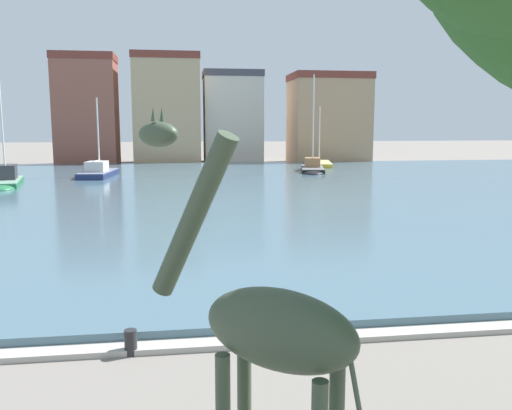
% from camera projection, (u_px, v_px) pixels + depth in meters
% --- Properties ---
extents(harbor_water, '(81.58, 49.75, 0.29)m').
position_uv_depth(harbor_water, '(229.00, 190.00, 35.54)').
color(harbor_water, '#476675').
rests_on(harbor_water, ground).
extents(quay_edge_coping, '(81.58, 0.50, 0.12)m').
position_uv_depth(quay_edge_coping, '(340.00, 337.00, 10.95)').
color(quay_edge_coping, '#ADA89E').
rests_on(quay_edge_coping, ground).
extents(giraffe_statue, '(2.23, 1.95, 4.55)m').
position_uv_depth(giraffe_statue, '(267.00, 335.00, 5.20)').
color(giraffe_statue, '#3D4C38').
rests_on(giraffe_statue, ground).
extents(sailboat_navy, '(2.65, 6.91, 6.61)m').
position_uv_depth(sailboat_navy, '(100.00, 173.00, 43.43)').
color(sailboat_navy, navy).
rests_on(sailboat_navy, ground).
extents(sailboat_black, '(3.38, 7.51, 8.85)m').
position_uv_depth(sailboat_black, '(313.00, 169.00, 48.07)').
color(sailboat_black, black).
rests_on(sailboat_black, ground).
extents(sailboat_green, '(2.97, 7.15, 9.46)m').
position_uv_depth(sailboat_green, '(6.00, 182.00, 36.68)').
color(sailboat_green, '#236B42').
rests_on(sailboat_green, ground).
extents(sailboat_yellow, '(3.84, 8.17, 6.39)m').
position_uv_depth(sailboat_yellow, '(319.00, 165.00, 55.93)').
color(sailboat_yellow, gold).
rests_on(sailboat_yellow, ground).
extents(mooring_bollard, '(0.24, 0.24, 0.50)m').
position_uv_depth(mooring_bollard, '(131.00, 342.00, 10.18)').
color(mooring_bollard, '#232326').
rests_on(mooring_bollard, ground).
extents(townhouse_wide_warehouse, '(6.80, 5.22, 12.33)m').
position_uv_depth(townhouse_wide_warehouse, '(87.00, 110.00, 60.18)').
color(townhouse_wide_warehouse, '#8E5142').
rests_on(townhouse_wide_warehouse, ground).
extents(townhouse_narrow_midrow, '(7.70, 7.18, 12.59)m').
position_uv_depth(townhouse_narrow_midrow, '(167.00, 109.00, 62.61)').
color(townhouse_narrow_midrow, tan).
rests_on(townhouse_narrow_midrow, ground).
extents(townhouse_end_terrace, '(7.05, 5.58, 10.90)m').
position_uv_depth(townhouse_end_terrace, '(233.00, 117.00, 64.73)').
color(townhouse_end_terrace, beige).
rests_on(townhouse_end_terrace, ground).
extents(townhouse_tall_gabled, '(9.11, 6.92, 10.52)m').
position_uv_depth(townhouse_tall_gabled, '(328.00, 118.00, 63.79)').
color(townhouse_tall_gabled, tan).
rests_on(townhouse_tall_gabled, ground).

